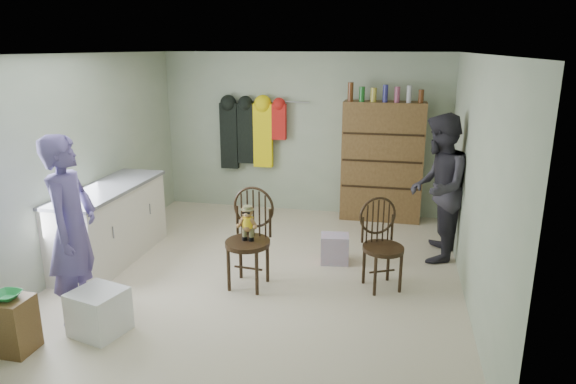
% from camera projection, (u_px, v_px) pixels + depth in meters
% --- Properties ---
extents(ground_plane, '(5.00, 5.00, 0.00)m').
position_uv_depth(ground_plane, '(264.00, 273.00, 6.06)').
color(ground_plane, beige).
rests_on(ground_plane, ground).
extents(room_walls, '(5.00, 5.00, 5.00)m').
position_uv_depth(room_walls, '(273.00, 133.00, 6.13)').
color(room_walls, '#A6B295').
rests_on(room_walls, ground).
extents(counter, '(0.64, 1.86, 0.94)m').
position_uv_depth(counter, '(110.00, 223.00, 6.32)').
color(counter, silver).
rests_on(counter, ground).
extents(stool, '(0.35, 0.30, 0.50)m').
position_uv_depth(stool, '(12.00, 325.00, 4.44)').
color(stool, brown).
rests_on(stool, ground).
extents(bowl, '(0.23, 0.23, 0.06)m').
position_uv_depth(bowl, '(7.00, 296.00, 4.36)').
color(bowl, green).
rests_on(bowl, stool).
extents(plastic_tub, '(0.53, 0.52, 0.42)m').
position_uv_depth(plastic_tub, '(99.00, 312.00, 4.74)').
color(plastic_tub, white).
rests_on(plastic_tub, ground).
extents(chair_front, '(0.53, 0.53, 1.10)m').
position_uv_depth(chair_front, '(249.00, 232.00, 5.60)').
color(chair_front, black).
rests_on(chair_front, ground).
extents(chair_far, '(0.60, 0.60, 1.00)m').
position_uv_depth(chair_far, '(381.00, 240.00, 5.59)').
color(chair_far, black).
rests_on(chair_far, ground).
extents(striped_bag, '(0.37, 0.30, 0.36)m').
position_uv_depth(striped_bag, '(335.00, 249.00, 6.30)').
color(striped_bag, '#E57282').
rests_on(striped_bag, ground).
extents(person_left, '(0.55, 0.73, 1.82)m').
position_uv_depth(person_left, '(72.00, 230.00, 4.84)').
color(person_left, '#5A4D8E').
rests_on(person_left, ground).
extents(person_right, '(0.82, 0.98, 1.82)m').
position_uv_depth(person_right, '(438.00, 188.00, 6.25)').
color(person_right, '#2D2B33').
rests_on(person_right, ground).
extents(dresser, '(1.20, 0.39, 2.08)m').
position_uv_depth(dresser, '(382.00, 161.00, 7.72)').
color(dresser, brown).
rests_on(dresser, ground).
extents(coat_rack, '(1.42, 0.12, 1.09)m').
position_uv_depth(coat_rack, '(250.00, 133.00, 8.12)').
color(coat_rack, '#99999E').
rests_on(coat_rack, ground).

